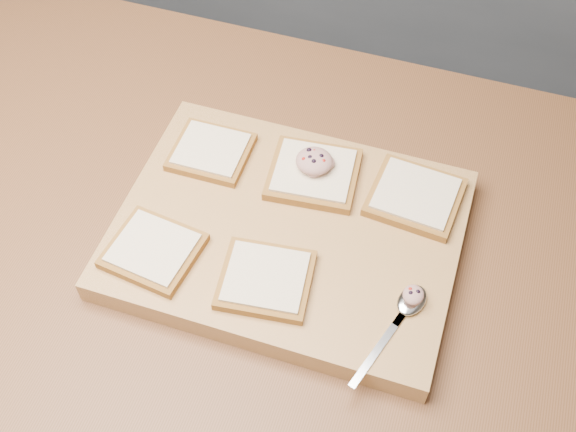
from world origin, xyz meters
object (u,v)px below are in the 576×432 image
Objects in this scene: tuna_salad_dollop at (314,161)px; spoon at (407,307)px; cutting_board at (288,234)px; bread_far_center at (313,173)px.

tuna_salad_dollop reaches higher than spoon.
cutting_board is 0.20m from spoon.
bread_far_center is (0.01, 0.09, 0.03)m from cutting_board.
cutting_board is at bearing 157.35° from spoon.
tuna_salad_dollop reaches higher than cutting_board.
cutting_board is at bearing -93.91° from tuna_salad_dollop.
tuna_salad_dollop is 0.32× the size of spoon.
bread_far_center reaches higher than spoon.
bread_far_center is at bearing -77.78° from tuna_salad_dollop.
tuna_salad_dollop is at bearing 135.23° from spoon.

